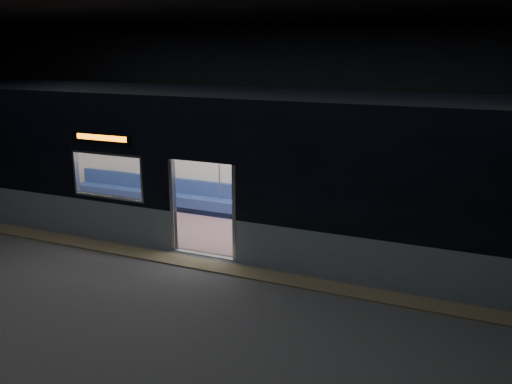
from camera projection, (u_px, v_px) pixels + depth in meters
The scene contains 7 objects.
station_floor at pixel (179, 274), 10.66m from camera, with size 24.00×14.00×0.01m, color #47494C.
station_envelope at pixel (171, 84), 9.70m from camera, with size 24.00×14.00×5.00m.
tactile_strip at pixel (193, 263), 11.14m from camera, with size 22.80×0.50×0.03m, color #8C7F59.
metro_car at pixel (234, 158), 12.42m from camera, with size 18.00×3.04×3.35m.
passenger at pixel (350, 202), 12.62m from camera, with size 0.42×0.72×1.42m.
handbag at pixel (349, 210), 12.43m from camera, with size 0.26×0.23×0.13m, color black.
transit_map at pixel (445, 179), 11.93m from camera, with size 1.03×0.03×0.67m, color white.
Camera 1 is at (5.34, -8.43, 4.34)m, focal length 38.00 mm.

